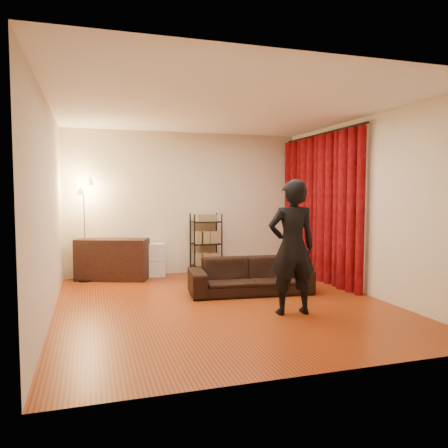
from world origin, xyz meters
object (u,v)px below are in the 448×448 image
object	(u,v)px
media_cabinet	(112,259)
storage_boxes	(155,260)
person	(292,247)
sofa	(250,276)
floor_lamp	(84,231)
wire_shelf	(206,244)

from	to	relation	value
media_cabinet	storage_boxes	distance (m)	0.77
person	storage_boxes	bearing A→B (deg)	-61.38
sofa	floor_lamp	xyz separation A→B (m)	(-2.45, 1.72, 0.62)
media_cabinet	wire_shelf	size ratio (longest dim) A/B	1.08
person	storage_boxes	xyz separation A→B (m)	(-1.33, 3.01, -0.55)
media_cabinet	floor_lamp	world-z (taller)	floor_lamp
wire_shelf	floor_lamp	bearing A→B (deg)	157.55
media_cabinet	floor_lamp	size ratio (longest dim) A/B	0.70
person	floor_lamp	world-z (taller)	floor_lamp
media_cabinet	sofa	bearing A→B (deg)	-20.48
wire_shelf	media_cabinet	bearing A→B (deg)	157.79
storage_boxes	floor_lamp	bearing A→B (deg)	-176.93
sofa	person	bearing A→B (deg)	-78.88
sofa	media_cabinet	world-z (taller)	media_cabinet
person	floor_lamp	distance (m)	3.90
media_cabinet	storage_boxes	world-z (taller)	media_cabinet
media_cabinet	storage_boxes	size ratio (longest dim) A/B	2.03
storage_boxes	floor_lamp	size ratio (longest dim) A/B	0.35
media_cabinet	person	bearing A→B (deg)	-34.12
media_cabinet	storage_boxes	bearing A→B (deg)	25.18
person	sofa	bearing A→B (deg)	-80.04
sofa	media_cabinet	xyz separation A→B (m)	(-1.98, 1.72, 0.09)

